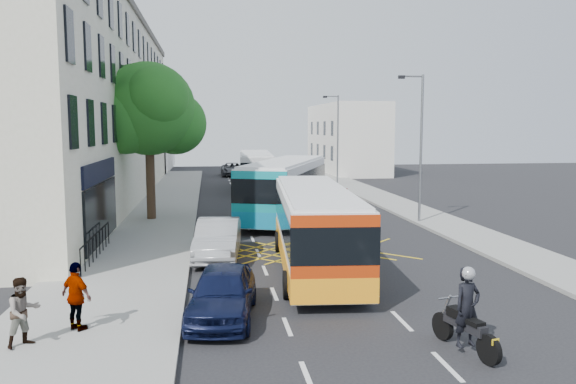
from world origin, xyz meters
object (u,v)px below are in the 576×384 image
object	(u,v)px
distant_car_dark	(307,170)
pedestrian_far	(77,296)
lamp_near	(419,140)
parked_car_blue	(222,293)
street_tree	(148,110)
bus_mid	(286,188)
bus_far	(256,170)
distant_car_silver	(294,172)
motorbike	(466,312)
pedestrian_near	(23,312)
distant_car_grey	(232,169)
parked_car_silver	(218,239)
red_hatchback	(326,194)
bus_near	(315,227)
lamp_far	(337,135)

from	to	relation	value
distant_car_dark	pedestrian_far	bearing A→B (deg)	75.79
lamp_near	parked_car_blue	bearing A→B (deg)	-128.24
street_tree	bus_mid	distance (m)	8.96
bus_far	distant_car_silver	world-z (taller)	bus_far
lamp_near	motorbike	world-z (taller)	lamp_near
street_tree	parked_car_blue	size ratio (longest dim) A/B	2.03
pedestrian_near	distant_car_silver	bearing A→B (deg)	31.69
distant_car_dark	distant_car_silver	bearing A→B (deg)	60.98
distant_car_grey	pedestrian_far	distance (m)	47.55
parked_car_silver	red_hatchback	distance (m)	17.51
street_tree	distant_car_dark	bearing A→B (deg)	63.77
parked_car_blue	red_hatchback	world-z (taller)	parked_car_blue
distant_car_grey	bus_near	bearing A→B (deg)	-89.04
bus_mid	distant_car_dark	xyz separation A→B (m)	(6.27, 28.45, -1.17)
red_hatchback	distant_car_silver	bearing A→B (deg)	-98.27
red_hatchback	distant_car_dark	distance (m)	22.61
distant_car_grey	pedestrian_near	distance (m)	48.58
motorbike	pedestrian_far	distance (m)	9.68
lamp_far	distant_car_dark	size ratio (longest dim) A/B	2.10
red_hatchback	pedestrian_far	distance (m)	26.46
distant_car_grey	pedestrian_far	world-z (taller)	pedestrian_far
parked_car_silver	pedestrian_far	distance (m)	8.96
lamp_near	bus_near	xyz separation A→B (m)	(-7.51, -9.01, -3.00)
red_hatchback	pedestrian_far	world-z (taller)	pedestrian_far
lamp_far	parked_car_silver	size ratio (longest dim) A/B	1.66
bus_mid	parked_car_blue	distance (m)	17.56
lamp_far	lamp_near	bearing A→B (deg)	-90.00
bus_near	distant_car_dark	size ratio (longest dim) A/B	2.91
motorbike	bus_far	bearing A→B (deg)	78.89
street_tree	lamp_near	world-z (taller)	street_tree
lamp_far	distant_car_dark	distance (m)	12.09
bus_near	motorbike	bearing A→B (deg)	-71.17
parked_car_silver	red_hatchback	world-z (taller)	parked_car_silver
bus_near	pedestrian_far	size ratio (longest dim) A/B	6.24
motorbike	distant_car_grey	world-z (taller)	motorbike
parked_car_blue	distant_car_silver	xyz separation A→B (m)	(8.52, 42.45, -0.05)
red_hatchback	distant_car_dark	xyz separation A→B (m)	(2.61, 22.46, -0.04)
street_tree	pedestrian_near	size ratio (longest dim) A/B	5.28
bus_mid	motorbike	bearing A→B (deg)	-65.36
lamp_far	bus_near	xyz separation A→B (m)	(-7.51, -29.01, -3.00)
red_hatchback	pedestrian_far	xyz separation A→B (m)	(-11.51, -23.82, 0.37)
motorbike	red_hatchback	distance (m)	26.30
bus_far	distant_car_silver	xyz separation A→B (m)	(4.89, 10.32, -1.00)
distant_car_silver	lamp_near	bearing A→B (deg)	92.11
lamp_near	bus_mid	xyz separation A→B (m)	(-6.96, 2.95, -2.82)
bus_near	bus_far	size ratio (longest dim) A/B	0.96
bus_mid	pedestrian_far	distance (m)	19.50
bus_near	parked_car_silver	world-z (taller)	bus_near
bus_near	distant_car_grey	distance (m)	41.33
parked_car_silver	lamp_far	bearing A→B (deg)	72.99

